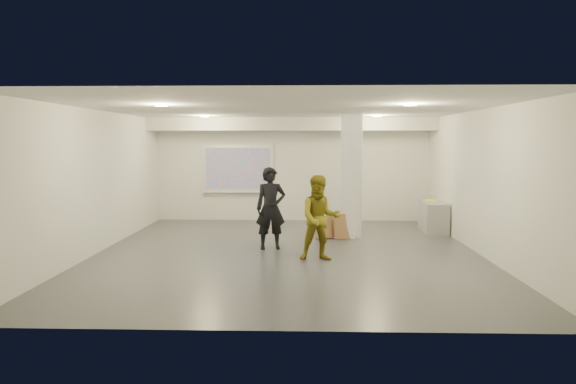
{
  "coord_description": "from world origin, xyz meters",
  "views": [
    {
      "loc": [
        0.33,
        -10.65,
        2.34
      ],
      "look_at": [
        0.0,
        0.4,
        1.25
      ],
      "focal_mm": 32.0,
      "sensor_mm": 36.0,
      "label": 1
    }
  ],
  "objects_px": {
    "column": "(351,176)",
    "credenza": "(433,217)",
    "projection_screen": "(238,169)",
    "woman": "(271,208)",
    "man": "(320,218)"
  },
  "relations": [
    {
      "from": "credenza",
      "to": "projection_screen",
      "type": "bearing_deg",
      "value": 164.4
    },
    {
      "from": "column",
      "to": "credenza",
      "type": "xyz_separation_m",
      "value": [
        2.22,
        0.88,
        -1.11
      ]
    },
    {
      "from": "man",
      "to": "projection_screen",
      "type": "bearing_deg",
      "value": 107.92
    },
    {
      "from": "projection_screen",
      "to": "man",
      "type": "bearing_deg",
      "value": -66.23
    },
    {
      "from": "credenza",
      "to": "woman",
      "type": "height_order",
      "value": "woman"
    },
    {
      "from": "column",
      "to": "woman",
      "type": "bearing_deg",
      "value": -142.99
    },
    {
      "from": "woman",
      "to": "man",
      "type": "distance_m",
      "value": 1.48
    },
    {
      "from": "column",
      "to": "projection_screen",
      "type": "relative_size",
      "value": 1.43
    },
    {
      "from": "projection_screen",
      "to": "column",
      "type": "bearing_deg",
      "value": -40.56
    },
    {
      "from": "projection_screen",
      "to": "credenza",
      "type": "distance_m",
      "value": 5.72
    },
    {
      "from": "credenza",
      "to": "man",
      "type": "distance_m",
      "value": 4.57
    },
    {
      "from": "projection_screen",
      "to": "woman",
      "type": "distance_m",
      "value": 4.29
    },
    {
      "from": "column",
      "to": "man",
      "type": "relative_size",
      "value": 1.78
    },
    {
      "from": "projection_screen",
      "to": "credenza",
      "type": "xyz_separation_m",
      "value": [
        5.32,
        -1.77,
        -1.14
      ]
    },
    {
      "from": "credenza",
      "to": "man",
      "type": "bearing_deg",
      "value": -129.53
    }
  ]
}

